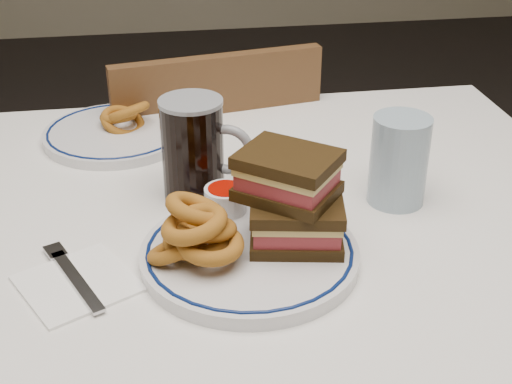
{
  "coord_description": "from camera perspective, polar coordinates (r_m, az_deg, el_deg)",
  "views": [
    {
      "loc": [
        -0.02,
        -0.85,
        1.26
      ],
      "look_at": [
        0.1,
        -0.11,
        0.84
      ],
      "focal_mm": 50.0,
      "sensor_mm": 36.0,
      "label": 1
    }
  ],
  "objects": [
    {
      "name": "dining_table",
      "position": [
        1.05,
        -6.39,
        -7.01
      ],
      "size": [
        1.27,
        0.87,
        0.75
      ],
      "color": "white",
      "rests_on": "floor"
    },
    {
      "name": "chair_far",
      "position": [
        1.56,
        -3.86,
        -1.77
      ],
      "size": [
        0.46,
        0.46,
        0.86
      ],
      "color": "#4B2A18",
      "rests_on": "floor"
    },
    {
      "name": "main_plate",
      "position": [
        0.89,
        -0.51,
        -4.96
      ],
      "size": [
        0.27,
        0.27,
        0.02
      ],
      "color": "silver",
      "rests_on": "dining_table"
    },
    {
      "name": "reuben_sandwich",
      "position": [
        0.88,
        2.91,
        -0.54
      ],
      "size": [
        0.15,
        0.14,
        0.12
      ],
      "color": "black",
      "rests_on": "main_plate"
    },
    {
      "name": "onion_rings_main",
      "position": [
        0.86,
        -4.72,
        -3.19
      ],
      "size": [
        0.12,
        0.12,
        0.11
      ],
      "color": "brown",
      "rests_on": "main_plate"
    },
    {
      "name": "ketchup_ramekin",
      "position": [
        0.96,
        -2.44,
        -0.47
      ],
      "size": [
        0.06,
        0.06,
        0.03
      ],
      "color": "white",
      "rests_on": "main_plate"
    },
    {
      "name": "beer_mug",
      "position": [
        1.01,
        -4.92,
        3.49
      ],
      "size": [
        0.13,
        0.09,
        0.15
      ],
      "color": "black",
      "rests_on": "dining_table"
    },
    {
      "name": "water_glass",
      "position": [
        1.02,
        11.36,
        2.5
      ],
      "size": [
        0.08,
        0.08,
        0.13
      ],
      "primitive_type": "cylinder",
      "color": "#8EA6B7",
      "rests_on": "dining_table"
    },
    {
      "name": "far_plate",
      "position": [
        1.24,
        -11.13,
        4.63
      ],
      "size": [
        0.24,
        0.24,
        0.02
      ],
      "color": "silver",
      "rests_on": "dining_table"
    },
    {
      "name": "onion_rings_far",
      "position": [
        1.25,
        -10.54,
        5.96
      ],
      "size": [
        0.1,
        0.08,
        0.08
      ],
      "color": "brown",
      "rests_on": "far_plate"
    },
    {
      "name": "napkin_fork",
      "position": [
        0.89,
        -14.18,
        -6.98
      ],
      "size": [
        0.17,
        0.17,
        0.01
      ],
      "color": "white",
      "rests_on": "dining_table"
    }
  ]
}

